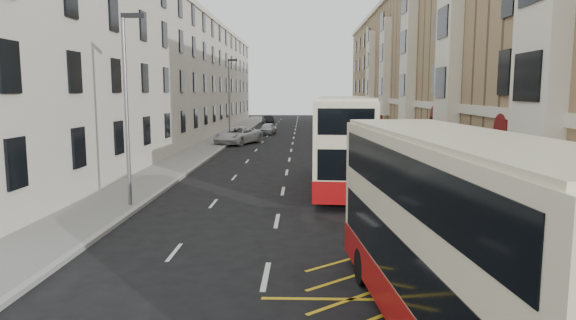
{
  "coord_description": "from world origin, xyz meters",
  "views": [
    {
      "loc": [
        0.99,
        -9.32,
        4.97
      ],
      "look_at": [
        0.47,
        8.45,
        2.59
      ],
      "focal_mm": 32.0,
      "sensor_mm": 36.0,
      "label": 1
    }
  ],
  "objects_px": {
    "street_lamp_far": "(229,95)",
    "car_silver": "(268,129)",
    "double_decker_rear": "(344,142)",
    "street_lamp_near": "(127,100)",
    "car_red": "(333,122)",
    "car_dark": "(268,119)",
    "white_van": "(238,135)",
    "double_decker_front": "(457,241)"
  },
  "relations": [
    {
      "from": "street_lamp_far",
      "to": "car_silver",
      "type": "xyz_separation_m",
      "value": [
        3.23,
        8.32,
        -3.96
      ]
    },
    {
      "from": "double_decker_rear",
      "to": "car_silver",
      "type": "distance_m",
      "value": 33.87
    },
    {
      "from": "street_lamp_near",
      "to": "car_red",
      "type": "height_order",
      "value": "street_lamp_near"
    },
    {
      "from": "car_silver",
      "to": "car_dark",
      "type": "height_order",
      "value": "car_silver"
    },
    {
      "from": "street_lamp_near",
      "to": "white_van",
      "type": "height_order",
      "value": "street_lamp_near"
    },
    {
      "from": "street_lamp_far",
      "to": "double_decker_front",
      "type": "xyz_separation_m",
      "value": [
        10.3,
        -41.73,
        -2.5
      ]
    },
    {
      "from": "car_dark",
      "to": "white_van",
      "type": "bearing_deg",
      "value": -104.01
    },
    {
      "from": "street_lamp_far",
      "to": "car_silver",
      "type": "bearing_deg",
      "value": 68.77
    },
    {
      "from": "car_red",
      "to": "double_decker_front",
      "type": "bearing_deg",
      "value": 106.78
    },
    {
      "from": "car_dark",
      "to": "car_red",
      "type": "height_order",
      "value": "car_red"
    },
    {
      "from": "car_silver",
      "to": "car_red",
      "type": "bearing_deg",
      "value": 66.5
    },
    {
      "from": "double_decker_front",
      "to": "car_red",
      "type": "distance_m",
      "value": 63.52
    },
    {
      "from": "white_van",
      "to": "car_red",
      "type": "xyz_separation_m",
      "value": [
        10.4,
        24.58,
        -0.15
      ]
    },
    {
      "from": "double_decker_rear",
      "to": "car_dark",
      "type": "relative_size",
      "value": 3.0
    },
    {
      "from": "street_lamp_near",
      "to": "double_decker_front",
      "type": "relative_size",
      "value": 0.75
    },
    {
      "from": "street_lamp_far",
      "to": "white_van",
      "type": "height_order",
      "value": "street_lamp_far"
    },
    {
      "from": "street_lamp_far",
      "to": "double_decker_rear",
      "type": "distance_m",
      "value": 26.76
    },
    {
      "from": "street_lamp_near",
      "to": "street_lamp_far",
      "type": "height_order",
      "value": "same"
    },
    {
      "from": "car_dark",
      "to": "double_decker_front",
      "type": "bearing_deg",
      "value": -95.81
    },
    {
      "from": "street_lamp_far",
      "to": "double_decker_rear",
      "type": "bearing_deg",
      "value": -69.26
    },
    {
      "from": "car_dark",
      "to": "car_red",
      "type": "distance_m",
      "value": 11.76
    },
    {
      "from": "white_van",
      "to": "car_dark",
      "type": "relative_size",
      "value": 1.5
    },
    {
      "from": "car_dark",
      "to": "double_decker_rear",
      "type": "bearing_deg",
      "value": -94.6
    },
    {
      "from": "car_red",
      "to": "car_silver",
      "type": "bearing_deg",
      "value": 76.16
    },
    {
      "from": "double_decker_front",
      "to": "car_dark",
      "type": "bearing_deg",
      "value": 91.22
    },
    {
      "from": "double_decker_rear",
      "to": "car_silver",
      "type": "height_order",
      "value": "double_decker_rear"
    },
    {
      "from": "white_van",
      "to": "street_lamp_far",
      "type": "bearing_deg",
      "value": 133.86
    },
    {
      "from": "double_decker_rear",
      "to": "car_dark",
      "type": "bearing_deg",
      "value": 101.72
    },
    {
      "from": "street_lamp_near",
      "to": "double_decker_rear",
      "type": "height_order",
      "value": "street_lamp_near"
    },
    {
      "from": "street_lamp_near",
      "to": "double_decker_front",
      "type": "height_order",
      "value": "street_lamp_near"
    },
    {
      "from": "car_silver",
      "to": "street_lamp_far",
      "type": "bearing_deg",
      "value": -102.99
    },
    {
      "from": "white_van",
      "to": "car_dark",
      "type": "distance_m",
      "value": 31.31
    },
    {
      "from": "street_lamp_far",
      "to": "car_red",
      "type": "bearing_deg",
      "value": 62.04
    },
    {
      "from": "white_van",
      "to": "car_red",
      "type": "distance_m",
      "value": 26.69
    },
    {
      "from": "double_decker_front",
      "to": "double_decker_rear",
      "type": "relative_size",
      "value": 0.9
    },
    {
      "from": "double_decker_front",
      "to": "car_silver",
      "type": "relative_size",
      "value": 2.69
    },
    {
      "from": "street_lamp_near",
      "to": "car_silver",
      "type": "relative_size",
      "value": 2.02
    },
    {
      "from": "car_silver",
      "to": "street_lamp_near",
      "type": "bearing_deg",
      "value": -86.57
    },
    {
      "from": "street_lamp_far",
      "to": "double_decker_rear",
      "type": "height_order",
      "value": "street_lamp_far"
    },
    {
      "from": "car_silver",
      "to": "car_dark",
      "type": "xyz_separation_m",
      "value": [
        -1.33,
        20.17,
        -0.02
      ]
    },
    {
      "from": "street_lamp_near",
      "to": "car_red",
      "type": "distance_m",
      "value": 53.18
    },
    {
      "from": "car_silver",
      "to": "car_red",
      "type": "relative_size",
      "value": 0.86
    }
  ]
}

